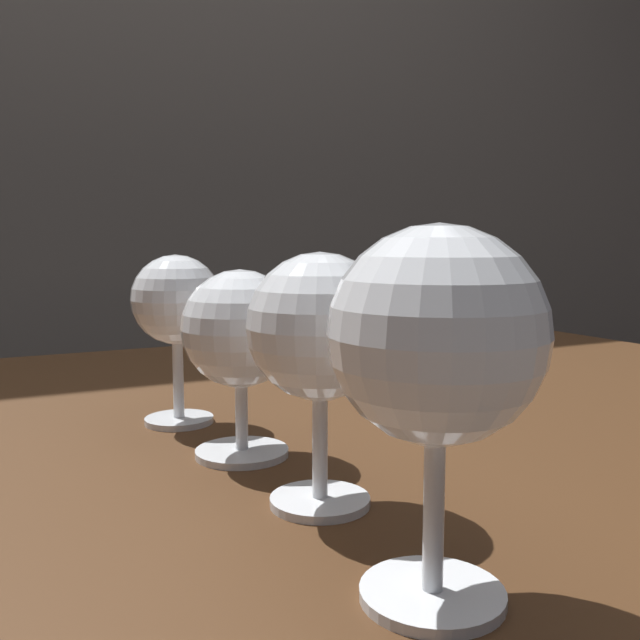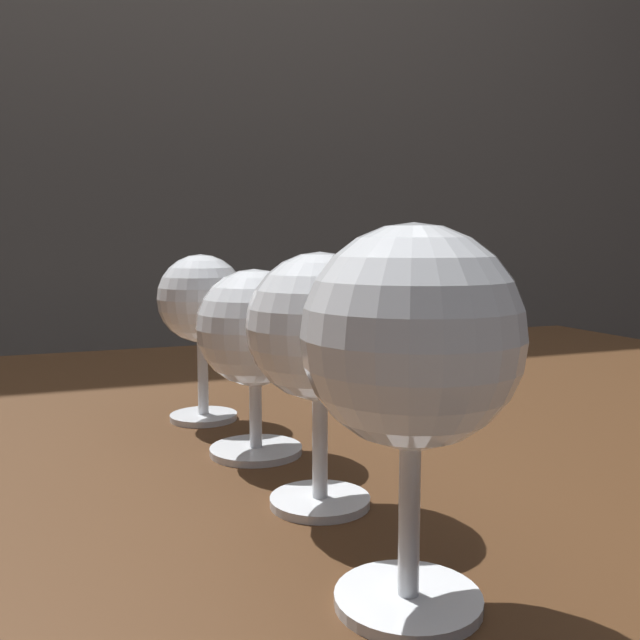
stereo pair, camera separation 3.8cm
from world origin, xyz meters
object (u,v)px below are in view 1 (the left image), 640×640
wine_glass_empty (437,343)px  wine_glass_port (320,333)px  wine_glass_merlot (240,334)px  wine_glass_rose (176,303)px

wine_glass_empty → wine_glass_port: bearing=87.5°
wine_glass_port → wine_glass_merlot: bearing=94.3°
wine_glass_empty → wine_glass_rose: 0.33m
wine_glass_empty → wine_glass_rose: bearing=93.3°
wine_glass_rose → wine_glass_port: bearing=-83.6°
wine_glass_empty → wine_glass_port: wine_glass_empty is taller
wine_glass_rose → wine_glass_merlot: bearing=-81.6°
wine_glass_merlot → wine_glass_rose: (-0.02, 0.11, 0.01)m
wine_glass_empty → wine_glass_merlot: 0.22m
wine_glass_merlot → wine_glass_rose: wine_glass_rose is taller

